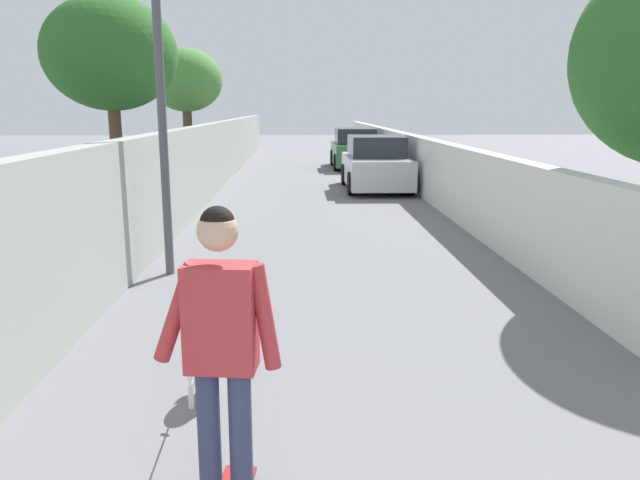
# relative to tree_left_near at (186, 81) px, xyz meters

# --- Properties ---
(ground_plane) EXTENTS (80.00, 80.00, 0.00)m
(ground_plane) POSITION_rel_tree_left_near_xyz_m (-5.00, -3.90, -3.11)
(ground_plane) COLOR slate
(wall_left) EXTENTS (48.00, 0.30, 1.91)m
(wall_left) POSITION_rel_tree_left_near_xyz_m (-7.00, -1.01, -2.16)
(wall_left) COLOR #999E93
(wall_left) RESTS_ON ground
(fence_right) EXTENTS (48.00, 0.30, 1.54)m
(fence_right) POSITION_rel_tree_left_near_xyz_m (-7.00, -6.79, -2.34)
(fence_right) COLOR silver
(fence_right) RESTS_ON ground
(tree_left_near) EXTENTS (2.23, 2.23, 4.10)m
(tree_left_near) POSITION_rel_tree_left_near_xyz_m (0.00, 0.00, 0.00)
(tree_left_near) COLOR brown
(tree_left_near) RESTS_ON ground
(tree_left_distant) EXTENTS (2.76, 2.76, 4.60)m
(tree_left_distant) POSITION_rel_tree_left_near_xyz_m (-6.00, 0.48, 0.30)
(tree_left_distant) COLOR brown
(tree_left_distant) RESTS_ON ground
(lamp_post) EXTENTS (0.36, 0.36, 4.10)m
(lamp_post) POSITION_rel_tree_left_near_xyz_m (-10.82, -1.56, -0.29)
(lamp_post) COLOR #4C4C51
(lamp_post) RESTS_ON ground
(person_skateboarder) EXTENTS (0.26, 0.72, 1.75)m
(person_skateboarder) POSITION_rel_tree_left_near_xyz_m (-16.26, -2.98, -2.00)
(person_skateboarder) COLOR #333859
(person_skateboarder) RESTS_ON skateboard
(dog) EXTENTS (1.84, 0.50, 1.06)m
(dog) POSITION_rel_tree_left_near_xyz_m (-14.75, -2.62, -2.84)
(dog) COLOR white
(dog) RESTS_ON ground
(car_near) EXTENTS (3.81, 1.80, 1.54)m
(car_near) POSITION_rel_tree_left_near_xyz_m (-1.73, -5.64, -2.40)
(car_near) COLOR silver
(car_near) RESTS_ON ground
(car_far) EXTENTS (3.81, 1.80, 1.54)m
(car_far) POSITION_rel_tree_left_near_xyz_m (4.90, -5.64, -2.40)
(car_far) COLOR #336B38
(car_far) RESTS_ON ground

